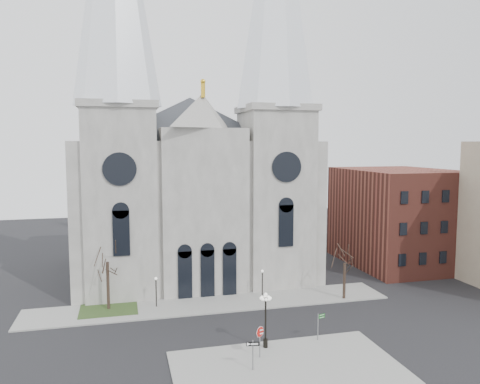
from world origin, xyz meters
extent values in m
plane|color=black|center=(0.00, 0.00, 0.00)|extent=(160.00, 160.00, 0.00)
cube|color=gray|center=(3.00, -5.00, 0.07)|extent=(18.00, 10.00, 0.14)
cube|color=gray|center=(0.00, 11.00, 0.07)|extent=(40.00, 6.00, 0.14)
cube|color=#2C431D|center=(-11.00, 12.00, 0.09)|extent=(6.00, 5.00, 0.18)
cube|color=gray|center=(0.00, 26.00, 9.00)|extent=(30.00, 24.00, 18.00)
pyramid|color=#2D3035|center=(0.00, 26.00, 24.00)|extent=(33.00, 26.40, 6.00)
cube|color=gray|center=(-9.50, 17.50, 11.00)|extent=(8.00, 8.00, 22.00)
cylinder|color=black|center=(-9.50, 13.45, 15.00)|extent=(3.60, 0.30, 3.60)
cube|color=gray|center=(9.50, 17.50, 11.00)|extent=(8.00, 8.00, 22.00)
cylinder|color=black|center=(9.50, 13.45, 15.00)|extent=(3.60, 0.30, 3.60)
cube|color=gray|center=(0.00, 16.00, 9.75)|extent=(10.00, 5.00, 19.50)
pyramid|color=gray|center=(0.00, 16.00, 21.50)|extent=(11.00, 5.00, 4.00)
cube|color=brown|center=(30.00, 22.00, 7.00)|extent=(14.00, 18.00, 14.00)
cylinder|color=black|center=(-11.00, 12.00, 2.62)|extent=(0.32, 0.32, 5.25)
cylinder|color=black|center=(15.00, 9.00, 2.10)|extent=(0.32, 0.32, 4.20)
cylinder|color=black|center=(-6.00, 11.50, 1.64)|extent=(0.12, 0.12, 3.00)
sphere|color=white|center=(-6.00, 11.50, 3.24)|extent=(0.32, 0.32, 0.32)
cylinder|color=black|center=(6.00, 11.50, 1.64)|extent=(0.12, 0.12, 3.00)
sphere|color=white|center=(6.00, 11.50, 3.24)|extent=(0.32, 0.32, 0.32)
cylinder|color=slate|center=(1.40, -2.89, 1.42)|extent=(0.10, 0.10, 2.56)
cylinder|color=red|center=(1.40, -2.89, 2.31)|extent=(0.88, 0.22, 0.89)
cylinder|color=white|center=(1.40, -2.89, 2.31)|extent=(0.94, 0.21, 0.96)
cube|color=white|center=(1.40, -2.89, 2.46)|extent=(0.48, 0.12, 0.11)
cube|color=white|center=(1.40, -2.89, 2.17)|extent=(0.55, 0.13, 0.11)
cylinder|color=black|center=(2.41, -1.20, 2.28)|extent=(0.15, 0.15, 4.28)
cylinder|color=black|center=(2.41, -1.20, 0.51)|extent=(0.41, 0.41, 0.75)
sphere|color=white|center=(2.41, -1.20, 4.84)|extent=(0.30, 0.30, 0.30)
cylinder|color=slate|center=(0.24, -4.84, 1.34)|extent=(0.10, 0.10, 2.39)
cube|color=black|center=(0.24, -4.84, 2.25)|extent=(1.04, 0.21, 0.34)
cylinder|color=slate|center=(7.44, -0.88, 1.35)|extent=(0.10, 0.10, 2.41)
cube|color=#0E6314|center=(7.81, -0.79, 2.39)|extent=(0.67, 0.19, 0.16)
cube|color=#0E6314|center=(7.81, -0.79, 2.17)|extent=(0.67, 0.19, 0.16)
camera|label=1|loc=(-9.31, -38.36, 17.66)|focal=35.00mm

